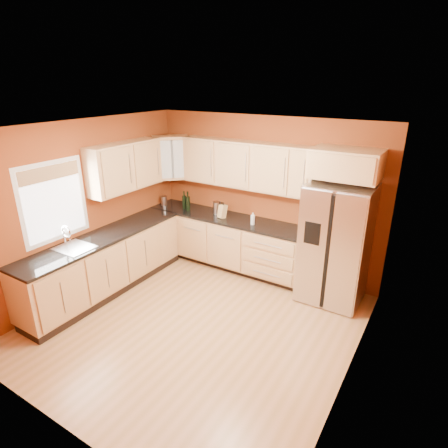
{
  "coord_description": "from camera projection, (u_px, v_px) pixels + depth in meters",
  "views": [
    {
      "loc": [
        2.57,
        -3.43,
        3.12
      ],
      "look_at": [
        -0.1,
        0.9,
        1.14
      ],
      "focal_mm": 30.0,
      "sensor_mm": 36.0,
      "label": 1
    }
  ],
  "objects": [
    {
      "name": "floor",
      "position": [
        196.0,
        323.0,
        5.12
      ],
      "size": [
        4.0,
        4.0,
        0.0
      ],
      "primitive_type": "plane",
      "color": "#9F703D",
      "rests_on": "ground"
    },
    {
      "name": "ceiling",
      "position": [
        189.0,
        129.0,
        4.17
      ],
      "size": [
        4.0,
        4.0,
        0.0
      ],
      "primitive_type": "plane",
      "color": "white",
      "rests_on": "wall_back"
    },
    {
      "name": "wall_back",
      "position": [
        264.0,
        196.0,
        6.23
      ],
      "size": [
        4.0,
        0.04,
        2.6
      ],
      "primitive_type": "cube",
      "color": "brown",
      "rests_on": "floor"
    },
    {
      "name": "wall_front",
      "position": [
        49.0,
        318.0,
        3.06
      ],
      "size": [
        4.0,
        0.04,
        2.6
      ],
      "primitive_type": "cube",
      "color": "brown",
      "rests_on": "floor"
    },
    {
      "name": "wall_left",
      "position": [
        85.0,
        209.0,
        5.62
      ],
      "size": [
        0.04,
        4.0,
        2.6
      ],
      "primitive_type": "cube",
      "color": "brown",
      "rests_on": "floor"
    },
    {
      "name": "wall_right",
      "position": [
        358.0,
        278.0,
        3.67
      ],
      "size": [
        0.04,
        4.0,
        2.6
      ],
      "primitive_type": "cube",
      "color": "brown",
      "rests_on": "floor"
    },
    {
      "name": "base_cabinets_back",
      "position": [
        226.0,
        242.0,
        6.57
      ],
      "size": [
        2.9,
        0.6,
        0.88
      ],
      "primitive_type": "cube",
      "color": "#AE7E54",
      "rests_on": "floor"
    },
    {
      "name": "base_cabinets_left",
      "position": [
        106.0,
        264.0,
        5.79
      ],
      "size": [
        0.6,
        2.8,
        0.88
      ],
      "primitive_type": "cube",
      "color": "#AE7E54",
      "rests_on": "floor"
    },
    {
      "name": "countertop_back",
      "position": [
        226.0,
        218.0,
        6.4
      ],
      "size": [
        2.9,
        0.62,
        0.04
      ],
      "primitive_type": "cube",
      "color": "black",
      "rests_on": "base_cabinets_back"
    },
    {
      "name": "countertop_left",
      "position": [
        103.0,
        237.0,
        5.62
      ],
      "size": [
        0.62,
        2.8,
        0.04
      ],
      "primitive_type": "cube",
      "color": "black",
      "rests_on": "base_cabinets_left"
    },
    {
      "name": "upper_cabinets_back",
      "position": [
        247.0,
        165.0,
        6.03
      ],
      "size": [
        2.3,
        0.33,
        0.75
      ],
      "primitive_type": "cube",
      "color": "#AE7E54",
      "rests_on": "wall_back"
    },
    {
      "name": "upper_cabinets_left",
      "position": [
        125.0,
        166.0,
        5.93
      ],
      "size": [
        0.33,
        1.35,
        0.75
      ],
      "primitive_type": "cube",
      "color": "#AE7E54",
      "rests_on": "wall_left"
    },
    {
      "name": "corner_upper_cabinet",
      "position": [
        171.0,
        158.0,
        6.6
      ],
      "size": [
        0.67,
        0.67,
        0.75
      ],
      "primitive_type": "cube",
      "rotation": [
        0.0,
        0.0,
        0.79
      ],
      "color": "#AE7E54",
      "rests_on": "wall_back"
    },
    {
      "name": "over_fridge_cabinet",
      "position": [
        346.0,
        164.0,
        5.06
      ],
      "size": [
        0.92,
        0.6,
        0.4
      ],
      "primitive_type": "cube",
      "color": "#AE7E54",
      "rests_on": "wall_back"
    },
    {
      "name": "refrigerator",
      "position": [
        335.0,
        244.0,
        5.42
      ],
      "size": [
        0.9,
        0.75,
        1.78
      ],
      "primitive_type": "cube",
      "color": "#AAAAAF",
      "rests_on": "floor"
    },
    {
      "name": "window",
      "position": [
        54.0,
        202.0,
        5.13
      ],
      "size": [
        0.03,
        0.9,
        1.0
      ],
      "primitive_type": "cube",
      "color": "white",
      "rests_on": "wall_left"
    },
    {
      "name": "sink_faucet",
      "position": [
        73.0,
        238.0,
        5.16
      ],
      "size": [
        0.5,
        0.42,
        0.3
      ],
      "primitive_type": null,
      "color": "silver",
      "rests_on": "countertop_left"
    },
    {
      "name": "canister_left",
      "position": [
        164.0,
        201.0,
        6.93
      ],
      "size": [
        0.13,
        0.13,
        0.18
      ],
      "primitive_type": "cylinder",
      "rotation": [
        0.0,
        0.0,
        0.2
      ],
      "color": "#AAAAAF",
      "rests_on": "countertop_back"
    },
    {
      "name": "canister_right",
      "position": [
        217.0,
        208.0,
        6.5
      ],
      "size": [
        0.17,
        0.17,
        0.21
      ],
      "primitive_type": "cylinder",
      "rotation": [
        0.0,
        0.0,
        0.34
      ],
      "color": "#AAAAAF",
      "rests_on": "countertop_back"
    },
    {
      "name": "wine_bottle_a",
      "position": [
        188.0,
        201.0,
        6.64
      ],
      "size": [
        0.09,
        0.09,
        0.35
      ],
      "primitive_type": null,
      "rotation": [
        0.0,
        0.0,
        -0.14
      ],
      "color": "black",
      "rests_on": "countertop_back"
    },
    {
      "name": "wine_bottle_b",
      "position": [
        184.0,
        200.0,
        6.73
      ],
      "size": [
        0.09,
        0.09,
        0.33
      ],
      "primitive_type": null,
      "rotation": [
        0.0,
        0.0,
        0.31
      ],
      "color": "black",
      "rests_on": "countertop_back"
    },
    {
      "name": "knife_block",
      "position": [
        222.0,
        211.0,
        6.31
      ],
      "size": [
        0.14,
        0.14,
        0.23
      ],
      "primitive_type": "cube",
      "rotation": [
        0.0,
        0.0,
        -0.34
      ],
      "color": "tan",
      "rests_on": "countertop_back"
    },
    {
      "name": "soap_dispenser",
      "position": [
        253.0,
        219.0,
        6.02
      ],
      "size": [
        0.07,
        0.07,
        0.2
      ],
      "primitive_type": "cylinder",
      "rotation": [
        0.0,
        0.0,
        -0.12
      ],
      "color": "silver",
      "rests_on": "countertop_back"
    }
  ]
}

